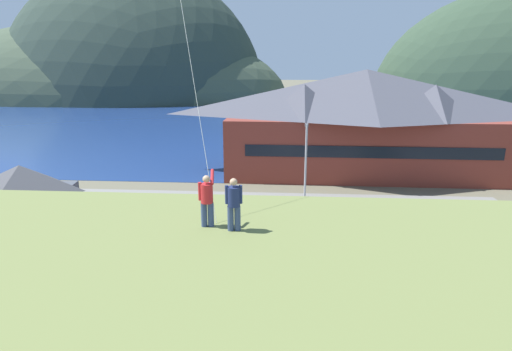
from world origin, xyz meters
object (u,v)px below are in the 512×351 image
(person_companion, at_px, (234,203))
(person_kite_flyer, at_px, (207,199))
(moored_boat_wharfside, at_px, (244,137))
(parked_car_back_row_left, at_px, (152,217))
(parked_car_mid_row_center, at_px, (202,245))
(parked_car_front_row_silver, at_px, (452,224))
(parked_car_mid_row_near, at_px, (508,257))
(harbor_lodge, at_px, (364,120))
(storage_shed_near_lot, at_px, (24,200))
(parking_light_pole, at_px, (306,162))
(wharf_dock, at_px, (268,144))
(parked_car_corner_spot, at_px, (378,262))

(person_companion, bearing_deg, person_kite_flyer, 162.17)
(moored_boat_wharfside, distance_m, parked_car_back_row_left, 34.53)
(parked_car_mid_row_center, distance_m, person_kite_flyer, 11.02)
(parked_car_front_row_silver, relative_size, person_companion, 2.45)
(parked_car_front_row_silver, height_order, parked_car_mid_row_near, same)
(parked_car_mid_row_near, bearing_deg, person_kite_flyer, -149.36)
(harbor_lodge, xyz_separation_m, person_kite_flyer, (-10.60, -30.39, 1.23))
(harbor_lodge, xyz_separation_m, moored_boat_wharfside, (-14.02, 17.34, -4.94))
(storage_shed_near_lot, relative_size, parked_car_mid_row_center, 1.48)
(harbor_lodge, bearing_deg, parking_light_pole, -117.68)
(parked_car_mid_row_center, bearing_deg, parked_car_mid_row_near, -1.36)
(harbor_lodge, height_order, parked_car_mid_row_center, harbor_lodge)
(parking_light_pole, distance_m, person_companion, 18.84)
(parked_car_front_row_silver, bearing_deg, wharf_dock, 113.11)
(harbor_lodge, bearing_deg, parked_car_mid_row_near, -79.32)
(moored_boat_wharfside, distance_m, parked_car_mid_row_near, 43.03)
(parked_car_mid_row_near, bearing_deg, parked_car_corner_spot, -170.92)
(parked_car_mid_row_near, bearing_deg, parking_light_pole, 138.50)
(moored_boat_wharfside, bearing_deg, storage_shed_near_lot, -107.21)
(parked_car_corner_spot, height_order, person_kite_flyer, person_kite_flyer)
(parked_car_corner_spot, bearing_deg, parked_car_mid_row_near, 9.08)
(wharf_dock, bearing_deg, parked_car_corner_spot, -78.78)
(parked_car_mid_row_center, xyz_separation_m, person_companion, (3.08, -9.40, 5.81))
(parked_car_mid_row_near, bearing_deg, parked_car_back_row_left, 167.63)
(parking_light_pole, xyz_separation_m, person_kite_flyer, (-4.13, -18.05, 2.89))
(harbor_lodge, distance_m, parking_light_pole, 14.04)
(parked_car_front_row_silver, height_order, parked_car_mid_row_center, same)
(parked_car_corner_spot, bearing_deg, parked_car_back_row_left, 157.52)
(parked_car_corner_spot, relative_size, person_companion, 2.41)
(parked_car_front_row_silver, xyz_separation_m, parked_car_back_row_left, (-19.94, -0.04, 0.00))
(wharf_dock, height_order, parked_car_back_row_left, parked_car_back_row_left)
(moored_boat_wharfside, xyz_separation_m, parked_car_front_row_silver, (16.89, -34.35, 0.34))
(parked_car_back_row_left, xyz_separation_m, person_companion, (7.39, -13.64, 5.81))
(parked_car_front_row_silver, bearing_deg, moored_boat_wharfside, 116.18)
(parked_car_mid_row_center, relative_size, parked_car_mid_row_near, 0.99)
(parked_car_front_row_silver, relative_size, person_kite_flyer, 2.30)
(parked_car_front_row_silver, bearing_deg, parked_car_back_row_left, -179.89)
(harbor_lodge, distance_m, parked_car_corner_spot, 23.50)
(moored_boat_wharfside, xyz_separation_m, parked_car_mid_row_near, (18.11, -39.03, 0.34))
(storage_shed_near_lot, bearing_deg, harbor_lodge, 36.26)
(person_kite_flyer, bearing_deg, person_companion, -17.83)
(parked_car_back_row_left, bearing_deg, parked_car_front_row_silver, 0.11)
(storage_shed_near_lot, relative_size, person_kite_flyer, 3.43)
(moored_boat_wharfside, distance_m, parked_car_front_row_silver, 38.28)
(parked_car_mid_row_center, height_order, parked_car_mid_row_near, same)
(storage_shed_near_lot, distance_m, parked_car_mid_row_near, 29.41)
(parking_light_pole, height_order, person_companion, person_companion)
(harbor_lodge, distance_m, parked_car_front_row_silver, 17.85)
(parked_car_corner_spot, xyz_separation_m, parked_car_front_row_silver, (5.95, 5.82, 0.00))
(storage_shed_near_lot, relative_size, parking_light_pole, 0.94)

